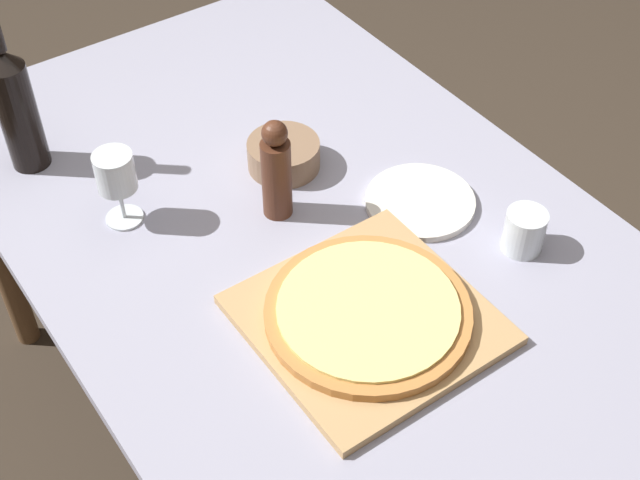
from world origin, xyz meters
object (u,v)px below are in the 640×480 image
(pizza, at_px, (368,311))
(small_bowl, at_px, (284,155))
(wine_glass, at_px, (116,175))
(pepper_mill, at_px, (276,171))
(wine_bottle, at_px, (16,107))

(pizza, distance_m, small_bowl, 0.43)
(wine_glass, xyz_separation_m, small_bowl, (0.33, -0.04, -0.08))
(pepper_mill, bearing_deg, pizza, -94.92)
(pepper_mill, height_order, small_bowl, pepper_mill)
(wine_bottle, bearing_deg, pizza, -67.50)
(pizza, distance_m, wine_glass, 0.52)
(wine_bottle, relative_size, wine_glass, 2.14)
(pizza, relative_size, pepper_mill, 1.64)
(pizza, relative_size, wine_bottle, 1.05)
(pizza, bearing_deg, pepper_mill, 85.08)
(small_bowl, bearing_deg, wine_glass, 172.30)
(wine_bottle, distance_m, small_bowl, 0.52)
(wine_bottle, xyz_separation_m, wine_glass, (0.08, -0.26, -0.03))
(wine_bottle, xyz_separation_m, pepper_mill, (0.33, -0.40, -0.04))
(pizza, xyz_separation_m, small_bowl, (0.11, 0.42, -0.00))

